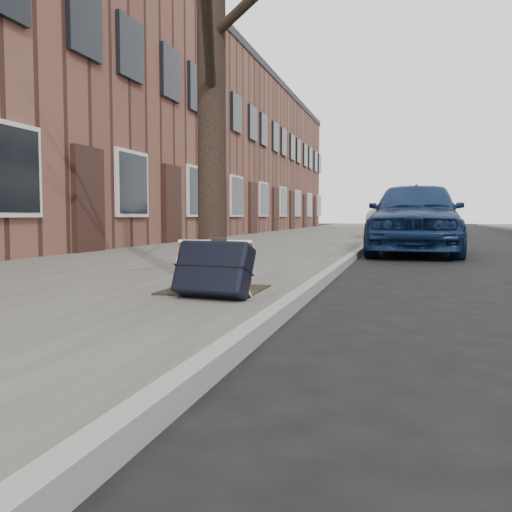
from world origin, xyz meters
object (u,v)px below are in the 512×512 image
(suitcase_red, at_px, (215,269))
(car_near_mid, at_px, (408,217))
(suitcase_navy, at_px, (213,269))
(car_near_front, at_px, (416,217))

(suitcase_red, bearing_deg, car_near_mid, 78.18)
(suitcase_navy, relative_size, car_near_mid, 0.14)
(suitcase_navy, bearing_deg, car_near_front, 87.83)
(suitcase_red, height_order, suitcase_navy, suitcase_navy)
(suitcase_navy, height_order, car_near_mid, car_near_mid)
(suitcase_navy, bearing_deg, car_near_mid, 93.83)
(suitcase_red, bearing_deg, car_near_front, 72.01)
(suitcase_red, height_order, car_near_front, car_near_front)
(car_near_mid, bearing_deg, suitcase_navy, -84.18)
(suitcase_red, xyz_separation_m, car_near_front, (1.74, 7.91, 0.42))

